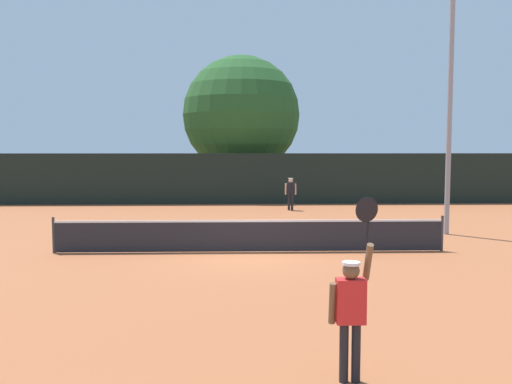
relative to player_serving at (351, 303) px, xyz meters
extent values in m
plane|color=#9E5633|center=(-1.15, 9.04, -1.06)|extent=(120.00, 120.00, 0.00)
cube|color=#232328|center=(-1.15, 9.04, -0.59)|extent=(11.54, 0.03, 0.91)
cube|color=white|center=(-1.15, 9.04, -0.13)|extent=(11.54, 0.04, 0.06)
cylinder|color=#333338|center=(-6.92, 9.04, -0.53)|extent=(0.08, 0.08, 1.07)
cylinder|color=#333338|center=(4.62, 9.04, -0.53)|extent=(0.08, 0.08, 1.07)
cube|color=black|center=(-1.15, 23.12, 0.34)|extent=(35.38, 0.12, 2.81)
cube|color=red|center=(-0.01, -0.01, 0.03)|extent=(0.38, 0.22, 0.59)
sphere|color=brown|center=(-0.01, -0.01, 0.43)|extent=(0.22, 0.22, 0.22)
cylinder|color=white|center=(-0.01, -0.01, 0.52)|extent=(0.24, 0.24, 0.04)
cylinder|color=black|center=(-0.09, -0.01, -0.67)|extent=(0.12, 0.12, 0.80)
cylinder|color=black|center=(0.07, -0.01, -0.67)|extent=(0.12, 0.12, 0.80)
cylinder|color=brown|center=(-0.25, -0.01, 0.00)|extent=(0.09, 0.17, 0.56)
cylinder|color=brown|center=(0.23, 0.07, 0.52)|extent=(0.09, 0.32, 0.54)
cylinder|color=black|center=(0.23, 0.13, 0.91)|extent=(0.04, 0.11, 0.28)
ellipsoid|color=black|center=(0.23, 0.19, 1.20)|extent=(0.30, 0.13, 0.36)
cube|color=black|center=(1.09, 19.98, 0.03)|extent=(0.38, 0.22, 0.59)
sphere|color=beige|center=(1.09, 19.98, 0.43)|extent=(0.22, 0.22, 0.22)
cylinder|color=white|center=(1.09, 19.98, 0.52)|extent=(0.24, 0.24, 0.04)
cylinder|color=black|center=(1.01, 19.98, -0.67)|extent=(0.12, 0.12, 0.80)
cylinder|color=black|center=(1.17, 19.98, -0.67)|extent=(0.12, 0.12, 0.80)
cylinder|color=beige|center=(0.85, 19.98, 0.00)|extent=(0.09, 0.17, 0.56)
cylinder|color=beige|center=(1.33, 19.98, 0.00)|extent=(0.09, 0.16, 0.56)
sphere|color=#CCE033|center=(-2.48, 11.43, -1.03)|extent=(0.07, 0.07, 0.07)
cylinder|color=gray|center=(5.98, 12.22, 3.18)|extent=(0.18, 0.18, 8.48)
cylinder|color=brown|center=(-1.33, 27.39, 0.16)|extent=(0.56, 0.56, 2.44)
sphere|color=#235123|center=(-1.33, 27.39, 4.12)|extent=(7.32, 7.32, 7.32)
cube|color=black|center=(-9.61, 32.00, -0.46)|extent=(2.50, 4.43, 0.90)
cube|color=#2D333D|center=(-9.61, 31.70, 0.31)|extent=(2.00, 2.43, 0.64)
cylinder|color=black|center=(-10.46, 33.40, -0.76)|extent=(0.22, 0.60, 0.60)
cylinder|color=black|center=(-8.76, 33.40, -0.76)|extent=(0.22, 0.60, 0.60)
cylinder|color=black|center=(-10.46, 30.60, -0.76)|extent=(0.22, 0.60, 0.60)
cylinder|color=black|center=(-8.76, 30.60, -0.76)|extent=(0.22, 0.60, 0.60)
cube|color=#B7B7BC|center=(9.00, 29.49, -0.46)|extent=(2.30, 4.37, 0.90)
cube|color=#2D333D|center=(9.00, 29.19, 0.31)|extent=(1.91, 2.36, 0.64)
cylinder|color=black|center=(8.15, 30.89, -0.76)|extent=(0.22, 0.60, 0.60)
cylinder|color=black|center=(9.85, 30.89, -0.76)|extent=(0.22, 0.60, 0.60)
cylinder|color=black|center=(8.15, 28.09, -0.76)|extent=(0.22, 0.60, 0.60)
cylinder|color=black|center=(9.85, 28.09, -0.76)|extent=(0.22, 0.60, 0.60)
camera|label=1|loc=(-1.46, -6.92, 2.01)|focal=38.15mm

